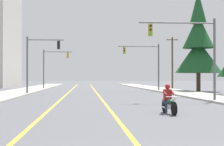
% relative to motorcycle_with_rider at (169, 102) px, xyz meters
% --- Properties ---
extents(lane_stripe_center, '(0.16, 100.00, 0.01)m').
position_rel_motorcycle_with_rider_xyz_m(lane_stripe_center, '(-2.72, 33.68, -0.58)').
color(lane_stripe_center, yellow).
rests_on(lane_stripe_center, ground).
extents(lane_stripe_left, '(0.16, 100.00, 0.01)m').
position_rel_motorcycle_with_rider_xyz_m(lane_stripe_left, '(-6.05, 33.68, -0.58)').
color(lane_stripe_left, yellow).
rests_on(lane_stripe_left, ground).
extents(sidewalk_kerb_right, '(4.40, 110.00, 0.14)m').
position_rel_motorcycle_with_rider_xyz_m(sidewalk_kerb_right, '(7.08, 28.68, -0.52)').
color(sidewalk_kerb_right, '#ADA89E').
rests_on(sidewalk_kerb_right, ground).
extents(sidewalk_kerb_left, '(4.40, 110.00, 0.14)m').
position_rel_motorcycle_with_rider_xyz_m(sidewalk_kerb_left, '(-12.08, 28.68, -0.52)').
color(sidewalk_kerb_left, '#ADA89E').
rests_on(sidewalk_kerb_left, ground).
extents(motorcycle_with_rider, '(0.70, 2.19, 1.46)m').
position_rel_motorcycle_with_rider_xyz_m(motorcycle_with_rider, '(0.00, 0.00, 0.00)').
color(motorcycle_with_rider, black).
rests_on(motorcycle_with_rider, ground).
extents(traffic_signal_near_right, '(5.79, 0.37, 6.20)m').
position_rel_motorcycle_with_rider_xyz_m(traffic_signal_near_right, '(3.87, 9.15, 3.57)').
color(traffic_signal_near_right, '#56565B').
rests_on(traffic_signal_near_right, ground).
extents(traffic_signal_near_left, '(4.02, 0.37, 6.20)m').
position_rel_motorcycle_with_rider_xyz_m(traffic_signal_near_left, '(-9.16, 22.39, 3.46)').
color(traffic_signal_near_left, '#56565B').
rests_on(traffic_signal_near_left, ground).
extents(traffic_signal_mid_right, '(5.42, 0.46, 6.20)m').
position_rel_motorcycle_with_rider_xyz_m(traffic_signal_mid_right, '(3.94, 29.84, 3.54)').
color(traffic_signal_mid_right, '#56565B').
rests_on(traffic_signal_mid_right, ground).
extents(traffic_signal_mid_left, '(4.53, 0.37, 6.20)m').
position_rel_motorcycle_with_rider_xyz_m(traffic_signal_mid_left, '(-9.29, 40.74, 3.49)').
color(traffic_signal_mid_left, '#56565B').
rests_on(traffic_signal_mid_left, ground).
extents(utility_pole_right_far, '(1.88, 0.26, 8.22)m').
position_rel_motorcycle_with_rider_xyz_m(utility_pole_right_far, '(9.78, 40.18, 3.71)').
color(utility_pole_right_far, '#4C3828').
rests_on(utility_pole_right_far, ground).
extents(conifer_tree_right_verge_far, '(5.87, 5.87, 12.92)m').
position_rel_motorcycle_with_rider_xyz_m(conifer_tree_right_verge_far, '(10.30, 28.29, 5.33)').
color(conifer_tree_right_verge_far, '#4C3828').
rests_on(conifer_tree_right_verge_far, ground).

